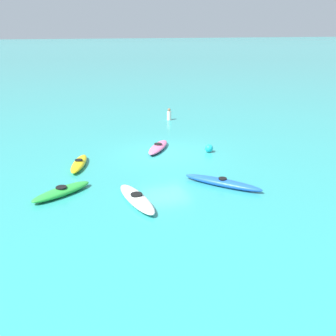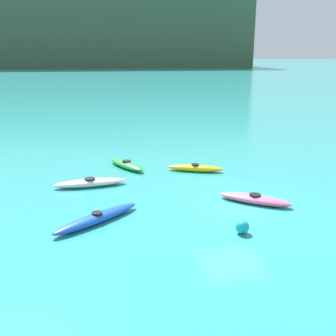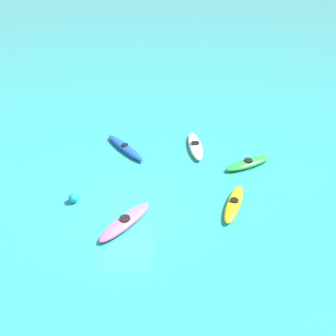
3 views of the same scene
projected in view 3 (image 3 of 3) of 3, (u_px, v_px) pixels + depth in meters
ground_plane at (125, 210)px, 14.07m from camera, size 600.00×600.00×0.00m
kayak_white at (195, 146)px, 18.44m from camera, size 3.16×0.96×0.37m
kayak_pink at (125, 222)px, 13.24m from camera, size 2.66×2.23×0.37m
kayak_green at (248, 163)px, 16.90m from camera, size 1.90×2.74×0.37m
kayak_blue at (125, 148)px, 18.27m from camera, size 3.16×2.63×0.37m
kayak_yellow at (234, 203)px, 14.20m from camera, size 2.74×1.51×0.37m
buoy_cyan at (74, 198)px, 14.42m from camera, size 0.45×0.45×0.45m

